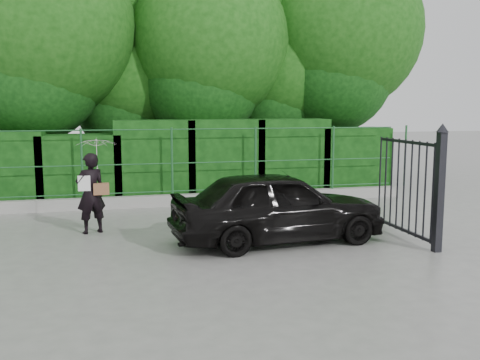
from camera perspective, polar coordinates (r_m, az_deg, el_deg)
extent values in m
plane|color=gray|center=(10.08, -6.49, -7.48)|extent=(80.00, 80.00, 0.00)
cube|color=#9E9E99|center=(14.42, -8.77, -2.23)|extent=(14.00, 0.25, 0.30)
cylinder|color=#20582C|center=(14.24, -16.50, 1.68)|extent=(0.06, 0.06, 1.80)
cylinder|color=#20582C|center=(14.31, -7.26, 1.98)|extent=(0.06, 0.06, 1.80)
cylinder|color=#20582C|center=(14.74, 1.66, 2.21)|extent=(0.06, 0.06, 1.80)
cylinder|color=#20582C|center=(15.51, 9.89, 2.38)|extent=(0.06, 0.06, 1.80)
cylinder|color=#20582C|center=(16.56, 17.21, 2.49)|extent=(0.06, 0.06, 1.80)
cylinder|color=#20582C|center=(14.38, -8.79, -1.24)|extent=(13.60, 0.03, 0.03)
cylinder|color=#20582C|center=(14.28, -8.85, 1.73)|extent=(13.60, 0.03, 0.03)
cylinder|color=#20582C|center=(14.21, -8.93, 5.34)|extent=(13.60, 0.03, 0.03)
cube|color=black|center=(15.49, -24.07, 1.06)|extent=(2.20, 1.20, 2.00)
cube|color=black|center=(15.27, -16.66, 1.11)|extent=(2.20, 1.20, 1.89)
cube|color=black|center=(15.27, -9.18, 2.07)|extent=(2.20, 1.20, 2.27)
cube|color=black|center=(15.55, -1.81, 2.29)|extent=(2.20, 1.20, 2.28)
cube|color=black|center=(16.08, 5.19, 2.44)|extent=(2.20, 1.20, 2.28)
cube|color=black|center=(16.85, 11.63, 2.09)|extent=(2.20, 1.20, 2.00)
cylinder|color=black|center=(16.95, -19.95, 6.04)|extent=(0.36, 0.36, 4.50)
sphere|color=#14470F|center=(17.10, -20.39, 15.12)|extent=(5.40, 5.40, 5.40)
cylinder|color=black|center=(18.19, -11.55, 4.48)|extent=(0.36, 0.36, 3.25)
sphere|color=#14470F|center=(18.18, -11.72, 10.63)|extent=(3.90, 3.90, 3.90)
cylinder|color=black|center=(17.45, -3.19, 6.13)|extent=(0.36, 0.36, 4.25)
sphere|color=#14470F|center=(17.55, -3.25, 14.48)|extent=(5.10, 5.10, 5.10)
cylinder|color=black|center=(18.75, 3.99, 5.11)|extent=(0.36, 0.36, 3.50)
sphere|color=#14470F|center=(18.77, 4.05, 11.52)|extent=(4.20, 4.20, 4.20)
cylinder|color=black|center=(19.07, 10.15, 6.93)|extent=(0.36, 0.36, 4.75)
sphere|color=#14470F|center=(19.24, 10.37, 15.44)|extent=(5.70, 5.70, 5.70)
cube|color=black|center=(10.36, 20.48, -1.29)|extent=(0.14, 0.14, 2.20)
cone|color=black|center=(10.25, 20.80, 5.24)|extent=(0.22, 0.22, 0.16)
cube|color=black|center=(11.49, 17.03, -5.09)|extent=(0.05, 2.00, 0.06)
cube|color=black|center=(11.23, 17.40, 3.89)|extent=(0.05, 2.00, 0.06)
cylinder|color=black|center=(10.53, 19.86, -1.39)|extent=(0.04, 0.04, 1.90)
cylinder|color=black|center=(10.74, 19.12, -1.19)|extent=(0.04, 0.04, 1.90)
cylinder|color=black|center=(10.95, 18.42, -0.99)|extent=(0.04, 0.04, 1.90)
cylinder|color=black|center=(11.15, 17.74, -0.80)|extent=(0.04, 0.04, 1.90)
cylinder|color=black|center=(11.37, 17.08, -0.61)|extent=(0.04, 0.04, 1.90)
cylinder|color=black|center=(11.58, 16.45, -0.44)|extent=(0.04, 0.04, 1.90)
cylinder|color=black|center=(11.79, 15.85, -0.27)|extent=(0.04, 0.04, 1.90)
cylinder|color=black|center=(12.01, 15.26, -0.10)|extent=(0.04, 0.04, 1.90)
cylinder|color=black|center=(12.23, 14.70, 0.06)|extent=(0.04, 0.04, 1.90)
imported|color=black|center=(11.62, -15.63, -1.38)|extent=(0.72, 0.60, 1.70)
imported|color=silver|center=(11.57, -15.03, 2.49)|extent=(0.83, 0.85, 0.76)
cube|color=brown|center=(11.52, -14.57, -0.92)|extent=(0.32, 0.15, 0.24)
cube|color=white|center=(11.47, -16.29, -0.35)|extent=(0.25, 0.02, 0.32)
imported|color=black|center=(10.53, 4.07, -2.78)|extent=(4.35, 2.09, 1.43)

